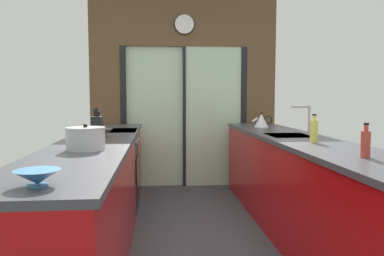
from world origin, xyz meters
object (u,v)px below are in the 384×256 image
(stock_pot, at_px, (86,139))
(soap_bottle_far, at_px, (314,131))
(oven_range, at_px, (111,171))
(kettle, at_px, (261,120))
(mixing_bowl_far, at_px, (102,133))
(soap_bottle_near, at_px, (366,143))
(mixing_bowl_near, at_px, (37,177))
(knife_block, at_px, (97,129))

(stock_pot, xyz_separation_m, soap_bottle_far, (1.78, 0.27, 0.02))
(oven_range, xyz_separation_m, kettle, (1.80, 0.28, 0.55))
(mixing_bowl_far, distance_m, soap_bottle_near, 2.21)
(mixing_bowl_near, height_order, mixing_bowl_far, mixing_bowl_far)
(knife_block, height_order, soap_bottle_near, knife_block)
(stock_pot, distance_m, soap_bottle_far, 1.80)
(mixing_bowl_far, height_order, kettle, kettle)
(oven_range, relative_size, soap_bottle_near, 4.27)
(knife_block, distance_m, soap_bottle_far, 1.80)
(stock_pot, height_order, soap_bottle_far, soap_bottle_far)
(oven_range, bearing_deg, kettle, 8.90)
(mixing_bowl_far, height_order, soap_bottle_far, soap_bottle_far)
(mixing_bowl_far, relative_size, stock_pot, 0.71)
(stock_pot, bearing_deg, oven_range, 90.68)
(mixing_bowl_near, height_order, stock_pot, stock_pot)
(soap_bottle_near, bearing_deg, kettle, 89.96)
(oven_range, xyz_separation_m, soap_bottle_near, (1.80, -2.05, 0.55))
(oven_range, xyz_separation_m, mixing_bowl_near, (0.02, -2.62, 0.50))
(stock_pot, distance_m, soap_bottle_near, 1.85)
(oven_range, xyz_separation_m, stock_pot, (0.02, -1.55, 0.55))
(oven_range, height_order, stock_pot, stock_pot)
(mixing_bowl_near, distance_m, mixing_bowl_far, 1.89)
(mixing_bowl_near, relative_size, soap_bottle_far, 0.83)
(mixing_bowl_far, bearing_deg, knife_block, -90.01)
(mixing_bowl_far, relative_size, kettle, 0.76)
(knife_block, bearing_deg, oven_range, 91.02)
(oven_range, relative_size, kettle, 3.57)
(mixing_bowl_far, height_order, stock_pot, stock_pot)
(mixing_bowl_near, height_order, kettle, kettle)
(oven_range, distance_m, kettle, 1.90)
(mixing_bowl_near, height_order, soap_bottle_far, soap_bottle_far)
(oven_range, xyz_separation_m, soap_bottle_far, (1.80, -1.28, 0.56))
(soap_bottle_near, bearing_deg, knife_block, 150.34)
(mixing_bowl_near, xyz_separation_m, knife_block, (-0.00, 1.59, 0.07))
(kettle, bearing_deg, soap_bottle_far, -90.06)
(oven_range, bearing_deg, mixing_bowl_near, -89.60)
(soap_bottle_far, bearing_deg, soap_bottle_near, -90.00)
(oven_range, distance_m, stock_pot, 1.64)
(oven_range, bearing_deg, stock_pot, -89.32)
(oven_range, relative_size, mixing_bowl_near, 4.73)
(soap_bottle_near, relative_size, soap_bottle_far, 0.92)
(kettle, distance_m, soap_bottle_near, 2.33)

